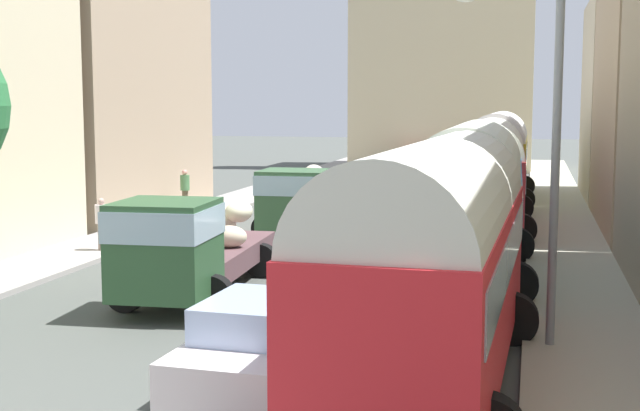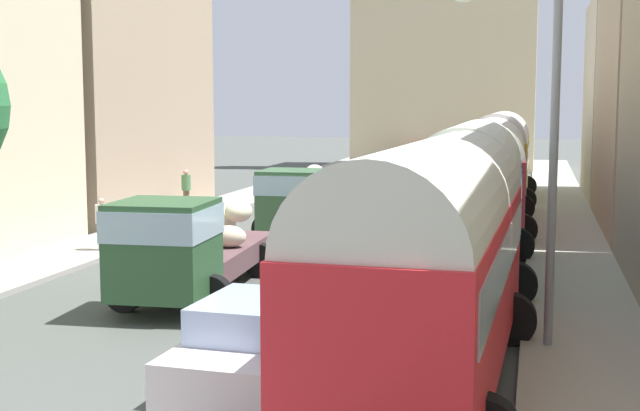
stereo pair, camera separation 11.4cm
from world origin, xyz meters
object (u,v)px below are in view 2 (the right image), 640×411
Objects in this scene: car_2 at (390,172)px; car_5 at (394,225)px; pedestrian_0 at (102,223)px; car_4 at (254,347)px; cargo_truck_0 at (187,246)px; parked_bus_3 at (500,153)px; pedestrian_1 at (186,189)px; car_3 at (412,162)px; cargo_truck_1 at (307,200)px; streetlamp_near at (539,135)px; car_0 at (344,199)px; car_1 at (363,184)px; car_6 at (413,199)px; parked_bus_2 at (490,170)px; parked_bus_1 at (472,194)px; parked_bus_0 at (431,253)px; car_7 at (454,167)px.

car_5 is (3.57, -20.74, 0.05)m from car_2.
car_4 is at bearing -52.36° from pedestrian_0.
cargo_truck_0 is at bearing 121.47° from car_4.
parked_bus_3 is 14.55m from pedestrian_1.
pedestrian_0 reaches higher than car_4.
cargo_truck_1 is at bearing -89.92° from car_3.
cargo_truck_0 is 8.63m from streetlamp_near.
parked_bus_3 is 2.43× the size of car_0.
car_2 is (0.11, 7.11, 0.02)m from car_1.
cargo_truck_0 is at bearing -105.75° from parked_bus_3.
pedestrian_0 is (-5.09, -31.28, 0.15)m from car_3.
cargo_truck_1 is 1.77× the size of car_6.
parked_bus_2 is 10.77m from car_1.
car_0 reaches higher than car_1.
car_2 is at bearing 89.99° from cargo_truck_0.
parked_bus_2 reaches higher than car_6.
car_0 is (0.40, 15.21, -0.54)m from cargo_truck_0.
parked_bus_1 is 0.90× the size of parked_bus_3.
car_5 reaches higher than car_6.
car_1 is at bearing 73.79° from pedestrian_0.
parked_bus_0 is at bearing -81.65° from car_3.
streetlamp_near reaches higher than pedestrian_0.
cargo_truck_1 is 1.90× the size of car_4.
car_5 is at bearing -66.02° from car_0.
parked_bus_3 is at bearing 74.25° from cargo_truck_0.
parked_bus_0 reaches higher than car_4.
parked_bus_0 reaches higher than parked_bus_2.
parked_bus_3 is (-0.00, 9.00, 0.09)m from parked_bus_2.
car_3 is at bearing 112.94° from parked_bus_3.
car_4 reaches higher than car_0.
parked_bus_0 reaches higher than car_1.
parked_bus_2 is at bearing 96.05° from streetlamp_near.
pedestrian_0 is (-4.81, -16.54, 0.24)m from car_1.
car_1 is 7.11m from car_2.
streetlamp_near is (7.97, -23.96, 3.30)m from car_1.
car_2 is at bearing -130.23° from car_7.
parked_bus_3 reaches higher than parked_bus_1.
car_5 is (-2.66, 12.96, -1.44)m from parked_bus_0.
parked_bus_1 is 11.93m from car_6.
cargo_truck_0 is 0.95× the size of cargo_truck_1.
cargo_truck_0 reaches higher than car_0.
car_5 is 8.98m from pedestrian_0.
car_4 is at bearing -82.36° from car_1.
parked_bus_3 is 1.32× the size of cargo_truck_1.
parked_bus_0 is at bearing -57.52° from pedestrian_1.
car_7 reaches higher than car_2.
parked_bus_3 reaches higher than car_2.
cargo_truck_0 is 15.87m from car_6.
parked_bus_3 is 7.42m from car_6.
streetlamp_near is at bearing -75.12° from car_6.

